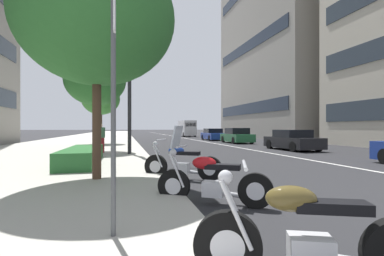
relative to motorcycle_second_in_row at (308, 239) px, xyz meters
name	(u,v)px	position (x,y,z in m)	size (l,w,h in m)	color
sidewalk_right_plaza	(88,140)	(29.73, 5.40, -0.34)	(160.00, 9.81, 0.15)	#B2ADA3
lane_centre_stripe	(186,138)	(34.73, -6.37, -0.42)	(110.00, 0.16, 0.01)	silver
motorcycle_second_in_row	(308,239)	(0.00, 0.00, 0.00)	(0.96, 2.03, 1.10)	black
motorcycle_far_end_row	(211,181)	(2.78, 0.06, 0.02)	(1.18, 1.95, 1.47)	black
motorcycle_mid_row	(181,164)	(5.42, 0.10, 0.01)	(1.29, 1.98, 1.11)	black
car_approaching_light	(292,141)	(13.98, -8.90, 0.19)	(4.17, 1.99, 1.30)	black
car_following_behind	(237,136)	(22.53, -8.60, 0.23)	(4.17, 1.91, 1.41)	#236038
car_mid_block_traffic	(213,135)	(28.94, -8.31, 0.21)	(4.70, 1.96, 1.34)	navy
delivery_van_ahead	(187,128)	(42.74, -8.25, 0.95)	(5.09, 2.09, 2.56)	silver
parking_sign_by_curb	(114,93)	(1.22, 1.75, 1.43)	(0.32, 0.06, 2.85)	#47494C
street_lamp_with_banners	(135,44)	(12.09, 1.09, 5.19)	(1.26, 2.29, 9.35)	#232326
clipped_hedge_bed	(82,156)	(8.57, 3.10, 0.01)	(4.50, 1.10, 0.55)	#28602D
street_tree_near_plaza_corner	(97,19)	(5.23, 2.30, 3.75)	(3.93, 3.93, 5.69)	#473323
street_tree_far_plaza	(95,80)	(14.00, 3.16, 3.61)	(3.27, 3.27, 5.28)	#473323
street_tree_mid_sidewalk	(101,99)	(21.64, 3.47, 3.32)	(3.01, 3.01, 4.88)	#473323
pedestrian_on_plaza	(100,138)	(12.92, 2.82, 0.48)	(0.41, 0.47, 1.51)	maroon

